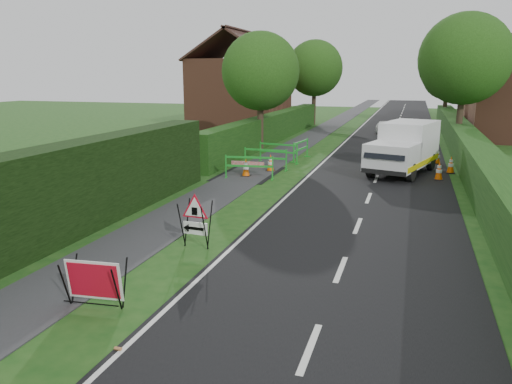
# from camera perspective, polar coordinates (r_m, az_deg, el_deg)

# --- Properties ---
(ground) EXTENTS (120.00, 120.00, 0.00)m
(ground) POSITION_cam_1_polar(r_m,az_deg,el_deg) (11.26, -3.95, -9.28)
(ground) COLOR #194614
(ground) RESTS_ON ground
(road_surface) EXTENTS (6.00, 90.00, 0.02)m
(road_surface) POSITION_cam_1_polar(r_m,az_deg,el_deg) (44.89, 15.81, 7.29)
(road_surface) COLOR black
(road_surface) RESTS_ON ground
(footpath) EXTENTS (2.00, 90.00, 0.02)m
(footpath) POSITION_cam_1_polar(r_m,az_deg,el_deg) (45.39, 8.80, 7.69)
(footpath) COLOR #2D2D30
(footpath) RESTS_ON ground
(hedge_west_near) EXTENTS (1.10, 18.00, 2.50)m
(hedge_west_near) POSITION_cam_1_polar(r_m,az_deg,el_deg) (13.80, -23.79, -6.12)
(hedge_west_near) COLOR black
(hedge_west_near) RESTS_ON ground
(hedge_west_far) EXTENTS (1.00, 24.00, 1.80)m
(hedge_west_far) POSITION_cam_1_polar(r_m,az_deg,el_deg) (33.16, 1.86, 5.81)
(hedge_west_far) COLOR #14380F
(hedge_west_far) RESTS_ON ground
(hedge_east) EXTENTS (1.20, 50.00, 1.50)m
(hedge_east) POSITION_cam_1_polar(r_m,az_deg,el_deg) (26.16, 23.07, 2.73)
(hedge_east) COLOR #14380F
(hedge_east) RESTS_ON ground
(house_west) EXTENTS (7.50, 7.40, 7.88)m
(house_west) POSITION_cam_1_polar(r_m,az_deg,el_deg) (42.04, -1.80, 11.35)
(house_west) COLOR brown
(house_west) RESTS_ON ground
(house_east_b) EXTENTS (7.50, 7.40, 7.88)m
(house_east_b) POSITION_cam_1_polar(r_m,az_deg,el_deg) (52.32, 26.91, 10.34)
(house_east_b) COLOR brown
(house_east_b) RESTS_ON ground
(tree_nw) EXTENTS (4.40, 4.40, 6.70)m
(tree_nw) POSITION_cam_1_polar(r_m,az_deg,el_deg) (28.93, 0.52, 13.62)
(tree_nw) COLOR #2D2116
(tree_nw) RESTS_ON ground
(tree_ne) EXTENTS (5.20, 5.20, 7.79)m
(tree_ne) POSITION_cam_1_polar(r_m,az_deg,el_deg) (31.78, 22.78, 13.84)
(tree_ne) COLOR #2D2116
(tree_ne) RESTS_ON ground
(tree_fw) EXTENTS (4.80, 4.80, 7.24)m
(tree_fw) POSITION_cam_1_polar(r_m,az_deg,el_deg) (44.48, 6.73, 13.87)
(tree_fw) COLOR #2D2116
(tree_fw) RESTS_ON ground
(tree_fe) EXTENTS (4.20, 4.20, 6.33)m
(tree_fe) POSITION_cam_1_polar(r_m,az_deg,el_deg) (47.73, 21.05, 12.32)
(tree_fe) COLOR #2D2116
(tree_fe) RESTS_ON ground
(red_rect_sign) EXTENTS (1.15, 0.76, 0.93)m
(red_rect_sign) POSITION_cam_1_polar(r_m,az_deg,el_deg) (9.98, -18.03, -9.66)
(red_rect_sign) COLOR black
(red_rect_sign) RESTS_ON ground
(triangle_sign) EXTENTS (0.86, 0.86, 1.20)m
(triangle_sign) POSITION_cam_1_polar(r_m,az_deg,el_deg) (12.62, -7.13, -2.84)
(triangle_sign) COLOR black
(triangle_sign) RESTS_ON ground
(works_van) EXTENTS (3.17, 5.24, 2.25)m
(works_van) POSITION_cam_1_polar(r_m,az_deg,el_deg) (23.18, 16.61, 4.99)
(works_van) COLOR silver
(works_van) RESTS_ON ground
(traffic_cone_0) EXTENTS (0.38, 0.38, 0.79)m
(traffic_cone_0) POSITION_cam_1_polar(r_m,az_deg,el_deg) (22.23, 20.19, 2.30)
(traffic_cone_0) COLOR black
(traffic_cone_0) RESTS_ON ground
(traffic_cone_1) EXTENTS (0.38, 0.38, 0.79)m
(traffic_cone_1) POSITION_cam_1_polar(r_m,az_deg,el_deg) (23.93, 21.39, 2.93)
(traffic_cone_1) COLOR black
(traffic_cone_1) RESTS_ON ground
(traffic_cone_2) EXTENTS (0.38, 0.38, 0.79)m
(traffic_cone_2) POSITION_cam_1_polar(r_m,az_deg,el_deg) (26.24, 20.00, 3.89)
(traffic_cone_2) COLOR black
(traffic_cone_2) RESTS_ON ground
(traffic_cone_3) EXTENTS (0.38, 0.38, 0.79)m
(traffic_cone_3) POSITION_cam_1_polar(r_m,az_deg,el_deg) (21.62, -1.17, 2.83)
(traffic_cone_3) COLOR black
(traffic_cone_3) RESTS_ON ground
(traffic_cone_4) EXTENTS (0.38, 0.38, 0.79)m
(traffic_cone_4) POSITION_cam_1_polar(r_m,az_deg,el_deg) (22.79, 1.67, 3.37)
(traffic_cone_4) COLOR black
(traffic_cone_4) RESTS_ON ground
(ped_barrier_0) EXTENTS (2.09, 0.63, 1.00)m
(ped_barrier_0) POSITION_cam_1_polar(r_m,az_deg,el_deg) (21.03, -0.80, 3.19)
(ped_barrier_0) COLOR green
(ped_barrier_0) RESTS_ON ground
(ped_barrier_1) EXTENTS (2.07, 0.40, 1.00)m
(ped_barrier_1) POSITION_cam_1_polar(r_m,az_deg,el_deg) (23.12, 1.09, 4.11)
(ped_barrier_1) COLOR green
(ped_barrier_1) RESTS_ON ground
(ped_barrier_2) EXTENTS (2.09, 0.68, 1.00)m
(ped_barrier_2) POSITION_cam_1_polar(r_m,az_deg,el_deg) (24.97, 2.58, 4.79)
(ped_barrier_2) COLOR green
(ped_barrier_2) RESTS_ON ground
(ped_barrier_3) EXTENTS (0.63, 2.09, 1.00)m
(ped_barrier_3) POSITION_cam_1_polar(r_m,az_deg,el_deg) (26.02, 5.14, 5.09)
(ped_barrier_3) COLOR green
(ped_barrier_3) RESTS_ON ground
(redwhite_plank) EXTENTS (1.50, 0.07, 0.25)m
(redwhite_plank) POSITION_cam_1_polar(r_m,az_deg,el_deg) (22.14, -0.95, 2.05)
(redwhite_plank) COLOR red
(redwhite_plank) RESTS_ON ground
(litter_can) EXTENTS (0.12, 0.07, 0.07)m
(litter_can) POSITION_cam_1_polar(r_m,az_deg,el_deg) (8.67, -15.48, -17.11)
(litter_can) COLOR #BF7F4C
(litter_can) RESTS_ON ground
(hatchback_car) EXTENTS (1.71, 3.27, 1.06)m
(hatchback_car) POSITION_cam_1_polar(r_m,az_deg,el_deg) (37.58, 14.56, 7.09)
(hatchback_car) COLOR silver
(hatchback_car) RESTS_ON ground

